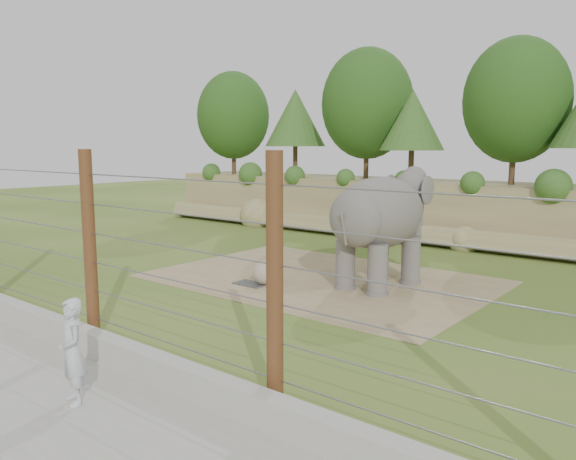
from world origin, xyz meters
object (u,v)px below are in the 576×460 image
Objects in this scene: elephant at (379,230)px; stone_ball at (264,273)px; zookeeper at (72,351)px; barrier_fence at (90,247)px.

elephant is 3.59m from stone_ball.
barrier_fence is at bearing 160.57° from zookeeper.
elephant is 8.16m from barrier_fence.
stone_ball is at bearing 93.43° from barrier_fence.
barrier_fence reaches higher than zookeeper.
barrier_fence is (-2.33, -7.82, 0.33)m from elephant.
zookeeper is at bearing -70.37° from stone_ball.
zookeeper is (2.73, -7.66, 0.49)m from stone_ball.
elephant is 9.70m from zookeeper.
stone_ball is 0.03× the size of barrier_fence.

